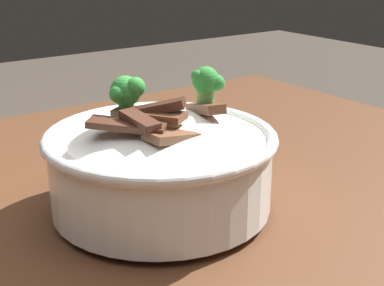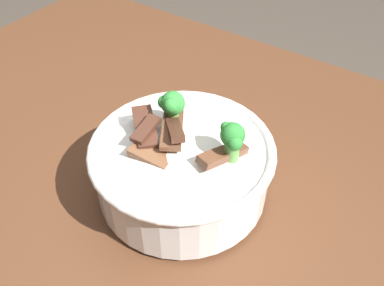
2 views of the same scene
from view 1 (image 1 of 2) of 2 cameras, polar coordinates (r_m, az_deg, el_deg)
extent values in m
cube|color=#56331E|center=(0.54, -2.10, -13.69)|extent=(1.17, 1.07, 0.04)
cube|color=#56331E|center=(1.32, 5.55, -12.47)|extent=(0.08, 0.08, 0.76)
cylinder|color=white|center=(0.62, -3.09, -6.60)|extent=(0.10, 0.10, 0.01)
cylinder|color=white|center=(0.60, -3.17, -2.91)|extent=(0.23, 0.23, 0.08)
torus|color=white|center=(0.59, -3.24, 0.62)|extent=(0.25, 0.25, 0.01)
ellipsoid|color=white|center=(0.59, -3.22, -0.35)|extent=(0.21, 0.21, 0.06)
cube|color=brown|center=(0.54, -2.08, 0.66)|extent=(0.06, 0.03, 0.02)
cube|color=brown|center=(0.62, 1.34, 3.52)|extent=(0.04, 0.08, 0.03)
cube|color=brown|center=(0.57, -4.37, 2.93)|extent=(0.06, 0.08, 0.01)
cube|color=#4C2B1E|center=(0.54, -6.73, 1.78)|extent=(0.07, 0.07, 0.01)
cube|color=#4C2B1E|center=(0.57, -3.38, 3.58)|extent=(0.05, 0.05, 0.02)
cube|color=#4C2B1E|center=(0.54, -5.35, 2.35)|extent=(0.02, 0.05, 0.01)
cylinder|color=#6BA84C|center=(0.58, -6.67, 2.90)|extent=(0.02, 0.02, 0.03)
sphere|color=green|center=(0.58, -6.76, 5.24)|extent=(0.03, 0.03, 0.03)
sphere|color=green|center=(0.57, -7.52, 4.95)|extent=(0.02, 0.02, 0.02)
sphere|color=green|center=(0.57, -5.77, 5.66)|extent=(0.02, 0.02, 0.02)
cylinder|color=#5B9947|center=(0.62, 1.38, 4.20)|extent=(0.02, 0.02, 0.03)
sphere|color=#2D8433|center=(0.62, 1.40, 6.40)|extent=(0.03, 0.03, 0.03)
sphere|color=#2D8433|center=(0.61, 0.55, 6.79)|extent=(0.01, 0.01, 0.01)
sphere|color=#2D8433|center=(0.62, 2.49, 6.11)|extent=(0.02, 0.02, 0.02)
camera|label=2|loc=(0.58, 44.90, 33.46)|focal=39.20mm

